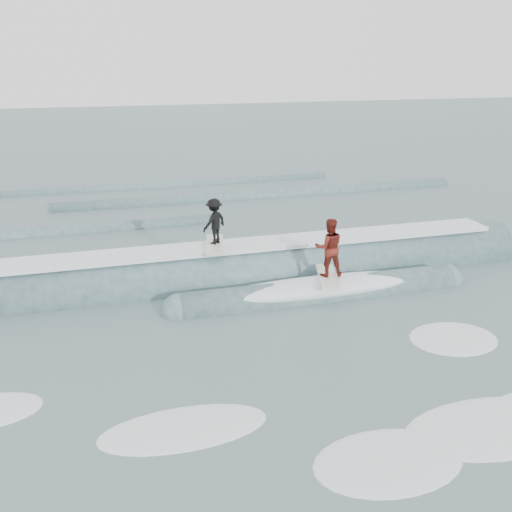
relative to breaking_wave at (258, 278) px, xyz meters
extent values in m
plane|color=#3F555C|center=(-0.27, -6.55, -0.04)|extent=(160.00, 160.00, 0.00)
cylinder|color=#36555C|center=(-0.27, 0.33, -0.04)|extent=(19.91, 2.17, 2.17)
sphere|color=#36555C|center=(9.68, 0.33, -0.04)|extent=(2.17, 2.17, 2.17)
cylinder|color=#36555C|center=(1.53, -1.87, -0.04)|extent=(9.00, 1.15, 1.15)
sphere|color=#36555C|center=(-2.97, -1.87, -0.04)|extent=(1.15, 1.15, 1.15)
sphere|color=#36555C|center=(6.03, -1.87, -0.04)|extent=(1.15, 1.15, 1.15)
cube|color=white|center=(-0.27, 0.33, 1.11)|extent=(18.00, 1.30, 0.14)
ellipsoid|color=white|center=(1.53, -1.87, 0.26)|extent=(7.60, 1.30, 0.60)
cube|color=silver|center=(-1.40, 0.33, 1.23)|extent=(0.96, 2.07, 0.10)
imported|color=black|center=(-1.40, 0.33, 2.04)|extent=(1.11, 1.03, 1.50)
cube|color=silver|center=(1.72, -1.87, 0.58)|extent=(1.08, 2.07, 0.10)
imported|color=#5D1811|center=(1.72, -1.87, 1.55)|extent=(1.00, 0.84, 1.84)
ellipsoid|color=white|center=(3.83, -5.54, -0.04)|extent=(2.53, 1.72, 0.10)
ellipsoid|color=white|center=(-3.76, -7.42, -0.04)|extent=(3.02, 2.06, 0.10)
ellipsoid|color=white|center=(-0.24, -9.48, -0.04)|extent=(2.71, 1.85, 0.10)
ellipsoid|color=white|center=(2.33, -9.13, -0.04)|extent=(3.23, 2.21, 0.10)
cylinder|color=#36555C|center=(3.75, 11.45, -0.04)|extent=(22.00, 0.80, 0.80)
cylinder|color=#36555C|center=(-2.19, 15.45, -0.04)|extent=(22.00, 0.60, 0.60)
camera|label=1|loc=(-5.06, -17.21, 7.12)|focal=40.00mm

